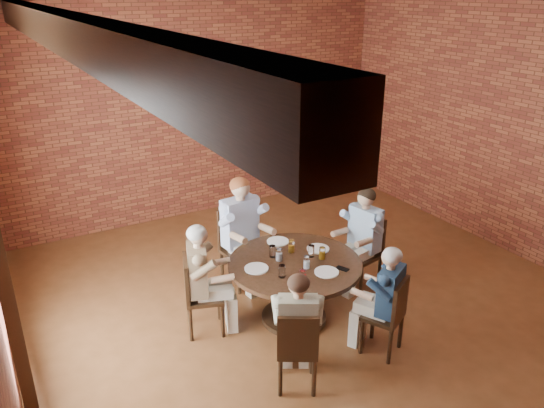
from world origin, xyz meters
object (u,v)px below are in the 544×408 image
diner_c (203,280)px  chair_b (239,243)px  diner_d (297,331)px  chair_d (297,348)px  smartphone (342,269)px  diner_e (384,301)px  dining_table (295,279)px  diner_a (362,239)px  chair_e (390,314)px  chair_c (197,292)px  diner_b (243,232)px  chair_a (365,248)px

diner_c → chair_b: bearing=-27.3°
chair_b → diner_d: size_ratio=0.80×
chair_d → smartphone: 1.15m
diner_d → diner_e: 1.04m
dining_table → chair_d: bearing=-120.7°
diner_a → smartphone: diner_a is taller
chair_e → dining_table: bearing=-90.0°
smartphone → diner_a: bearing=15.1°
dining_table → diner_a: (1.12, 0.23, 0.13)m
chair_b → chair_c: 1.19m
dining_table → diner_a: bearing=11.4°
chair_d → diner_c: bearing=-43.3°
dining_table → chair_e: (0.53, -0.99, -0.05)m
diner_e → diner_c: bearing=-68.7°
diner_b → chair_c: size_ratio=1.57×
chair_d → diner_d: 0.15m
chair_a → chair_e: size_ratio=1.06×
dining_table → diner_e: 1.05m
chair_c → diner_d: 1.36m
diner_d → chair_e: diner_d is taller
diner_b → chair_d: (-0.46, -2.01, -0.23)m
diner_d → chair_a: bearing=-115.6°
diner_a → chair_d: (-1.71, -1.21, -0.17)m
chair_e → diner_e: diner_e is taller
diner_c → smartphone: diner_c is taller
diner_d → diner_e: size_ratio=1.01×
diner_a → chair_b: bearing=-137.0°
chair_c → chair_d: 1.40m
diner_c → chair_d: size_ratio=1.46×
dining_table → chair_a: size_ratio=1.60×
chair_a → chair_d: (-1.79, -1.23, -0.02)m
diner_b → diner_c: (-0.84, -0.71, -0.07)m
dining_table → chair_b: chair_b is taller
chair_d → chair_a: bearing=-114.8°
chair_b → chair_e: chair_b is taller
diner_a → diner_b: bearing=-134.2°
diner_e → dining_table: bearing=-90.0°
chair_c → chair_a: bearing=-74.1°
chair_a → smartphone: bearing=-64.6°
smartphone → chair_b: bearing=84.2°
chair_e → chair_d: bearing=-28.2°
chair_a → diner_e: bearing=-42.7°
diner_b → dining_table: bearing=-90.0°
diner_b → diner_e: size_ratio=1.17×
diner_b → diner_e: (0.61, -1.95, -0.10)m
diner_a → diner_e: size_ratio=1.08×
chair_e → diner_c: bearing=-69.4°
chair_b → chair_c: size_ratio=1.09×
chair_b → diner_c: (-0.83, -0.80, 0.11)m
diner_d → diner_b: bearing=-71.6°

